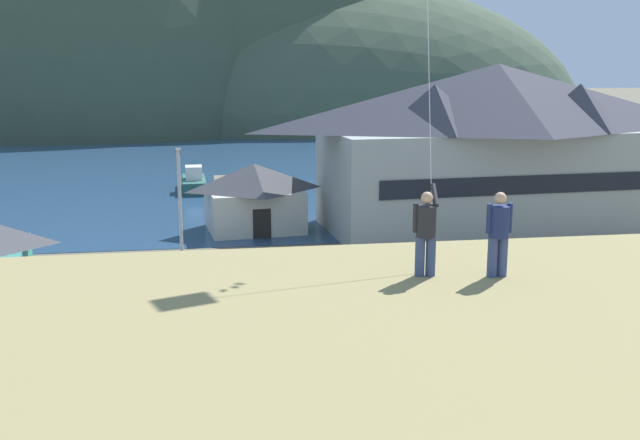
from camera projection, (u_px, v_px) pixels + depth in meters
name	position (u px, v px, depth m)	size (l,w,h in m)	color
ground_plane	(343.00, 367.00, 25.61)	(600.00, 600.00, 0.00)	#66604C
parking_lot_pad	(321.00, 318.00, 30.44)	(40.00, 20.00, 0.10)	gray
bay_water	(247.00, 158.00, 83.63)	(360.00, 84.00, 0.03)	navy
far_hill_west_ridge	(92.00, 125.00, 129.94)	(85.00, 70.33, 84.94)	#3D4C38
far_hill_east_peak	(224.00, 121.00, 138.31)	(92.99, 65.02, 95.21)	#3D4C38
far_hill_center_saddle	(326.00, 122.00, 136.09)	(95.65, 65.65, 51.34)	#42513D
harbor_lodge	(496.00, 142.00, 46.62)	(23.41, 11.60, 10.45)	#999E99
storage_shed_waterside	(254.00, 196.00, 46.39)	(6.81, 5.94, 4.31)	beige
wharf_dock	(235.00, 194.00, 58.31)	(3.20, 15.65, 0.70)	#70604C
moored_boat_wharfside	(194.00, 182.00, 61.44)	(2.14, 6.11, 2.16)	#23564C
parked_car_mid_row_center	(616.00, 268.00, 34.30)	(4.34, 2.34, 1.82)	#9EA3A8
parked_car_corner_spot	(447.00, 277.00, 32.77)	(4.24, 2.12, 1.82)	navy
parked_car_lone_by_shed	(80.00, 352.00, 24.19)	(4.35, 2.37, 1.82)	black
parked_car_back_row_right	(174.00, 286.00, 31.47)	(4.27, 2.19, 1.82)	black
parked_car_mid_row_far	(495.00, 322.00, 27.06)	(4.22, 2.09, 1.82)	#236633
parked_car_back_row_left	(236.00, 350.00, 24.36)	(4.33, 2.31, 1.82)	silver
parked_car_front_row_end	(359.00, 322.00, 27.05)	(4.35, 2.35, 1.82)	#236633
parking_light_pole	(180.00, 207.00, 34.16)	(0.24, 0.78, 6.47)	#ADADB2
person_kite_flyer	(426.00, 230.00, 14.77)	(0.57, 0.64, 1.86)	#384770
person_companion	(499.00, 232.00, 14.73)	(0.55, 0.40, 1.74)	#384770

